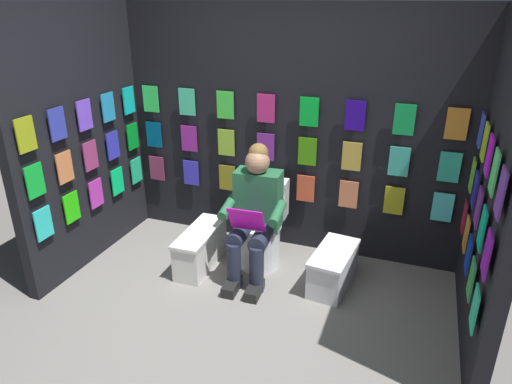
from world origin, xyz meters
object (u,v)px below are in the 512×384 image
at_px(toilet, 262,230).
at_px(person_reading, 254,213).
at_px(comic_longbox_near, 201,248).
at_px(comic_longbox_far, 333,268).

xyz_separation_m(toilet, person_reading, (-0.01, 0.23, 0.27)).
bearing_deg(comic_longbox_near, comic_longbox_far, -177.01).
relative_size(toilet, comic_longbox_near, 1.09).
distance_m(toilet, person_reading, 0.35).
height_order(comic_longbox_near, comic_longbox_far, comic_longbox_near).
bearing_deg(toilet, person_reading, 89.58).
xyz_separation_m(person_reading, comic_longbox_far, (-0.70, -0.05, -0.43)).
height_order(toilet, comic_longbox_far, toilet).
relative_size(comic_longbox_near, comic_longbox_far, 1.11).
xyz_separation_m(toilet, comic_longbox_far, (-0.71, 0.17, -0.16)).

